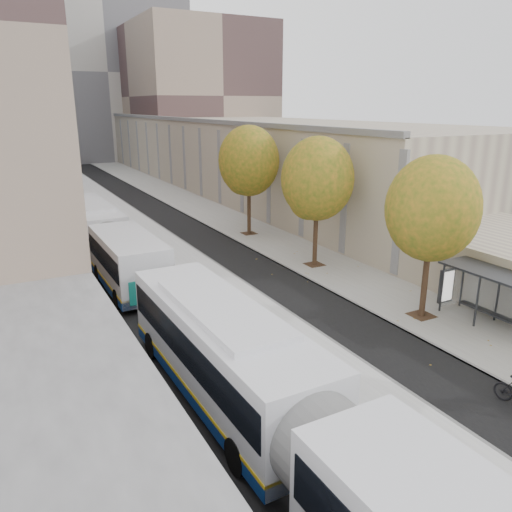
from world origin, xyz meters
TOP-DOWN VIEW (x-y plane):
  - bus_platform at (-3.88, 35.00)m, footprint 4.25×150.00m
  - sidewalk at (4.12, 35.00)m, footprint 4.75×150.00m
  - building_tan at (15.50, 64.00)m, footprint 18.00×92.00m
  - building_far_block at (6.00, 96.00)m, footprint 30.00×18.00m
  - bus_shelter at (5.69, 10.96)m, footprint 1.90×4.40m
  - tree_c at (3.60, 13.00)m, footprint 4.20×4.20m
  - tree_d at (3.60, 22.00)m, footprint 4.40×4.40m
  - tree_e at (3.60, 31.00)m, footprint 4.60×4.60m
  - bus_near at (-7.51, 7.01)m, footprint 3.12×19.29m
  - bus_far at (-7.81, 28.71)m, footprint 2.89×18.49m
  - distant_car at (-6.93, 41.15)m, footprint 1.62×3.77m

SIDE VIEW (x-z plane):
  - sidewalk at x=4.12m, z-range 0.00..0.08m
  - bus_platform at x=-3.88m, z-range 0.00..0.15m
  - distant_car at x=-6.93m, z-range 0.00..1.27m
  - bus_far at x=-7.81m, z-range 0.14..3.22m
  - bus_near at x=-7.51m, z-range 0.15..3.36m
  - bus_shelter at x=5.69m, z-range 0.92..3.45m
  - building_tan at x=15.50m, z-range 0.00..8.00m
  - tree_c at x=3.60m, z-range 1.61..8.89m
  - tree_d at x=3.60m, z-range 1.67..9.27m
  - tree_e at x=3.60m, z-range 1.73..9.64m
  - building_far_block at x=6.00m, z-range 0.00..30.00m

